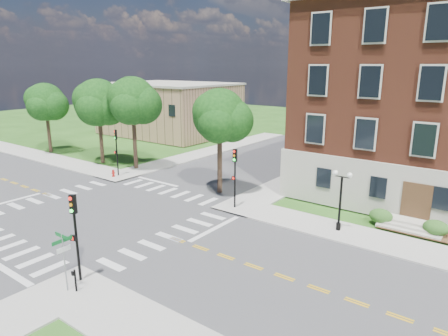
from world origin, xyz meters
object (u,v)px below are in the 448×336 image
Objects in this scene: traffic_signal_nw at (116,146)px; twin_lamp_west at (341,197)px; street_sign_pole at (63,251)px; traffic_signal_ne at (235,171)px; push_button_post at (75,279)px; fire_hydrant at (113,173)px; traffic_signal_se at (75,227)px.

twin_lamp_west is (23.71, 0.06, -0.66)m from traffic_signal_nw.
traffic_signal_nw is 22.10m from street_sign_pole.
traffic_signal_ne is 4.00× the size of push_button_post.
push_button_post is (-7.74, -15.56, -1.73)m from twin_lamp_west.
twin_lamp_west is 23.82m from fire_hydrant.
traffic_signal_se is 1.55× the size of street_sign_pole.
traffic_signal_ne reaches higher than twin_lamp_west.
twin_lamp_west is 1.36× the size of street_sign_pole.
twin_lamp_west is at bearing 0.15° from traffic_signal_nw.
traffic_signal_se reaches higher than fire_hydrant.
traffic_signal_ne reaches higher than fire_hydrant.
traffic_signal_se reaches higher than street_sign_pole.
traffic_signal_nw is (-15.28, 0.56, 0.00)m from traffic_signal_ne.
traffic_signal_nw is 4.00× the size of push_button_post.
traffic_signal_nw is (-15.16, 14.71, 0.00)m from traffic_signal_se.
push_button_post is at bearing -87.34° from traffic_signal_ne.
traffic_signal_se is at bearing 110.99° from street_sign_pole.
push_button_post is (0.43, 0.20, -1.51)m from street_sign_pole.
traffic_signal_se is 1.13× the size of twin_lamp_west.
traffic_signal_nw is at bearing -179.85° from twin_lamp_west.
traffic_signal_nw is at bearing 135.86° from push_button_post.
traffic_signal_ne is 1.55× the size of street_sign_pole.
traffic_signal_nw is at bearing 88.65° from fire_hydrant.
traffic_signal_se is 2.64m from push_button_post.
traffic_signal_ne is 6.40× the size of fire_hydrant.
traffic_signal_ne is 1.00× the size of traffic_signal_nw.
push_button_post is at bearing -44.11° from traffic_signal_se.
traffic_signal_nw is 22.38m from push_button_post.
street_sign_pole is at bearing -69.01° from traffic_signal_se.
traffic_signal_nw reaches higher than fire_hydrant.
street_sign_pole is at bearing -154.90° from push_button_post.
twin_lamp_west is (8.55, 14.77, -0.66)m from traffic_signal_se.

